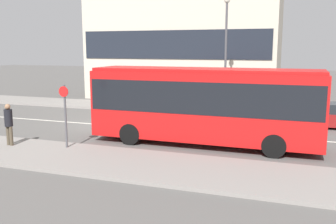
{
  "coord_description": "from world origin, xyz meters",
  "views": [
    {
      "loc": [
        9.86,
        -18.37,
        4.29
      ],
      "look_at": [
        4.18,
        -2.09,
        1.33
      ],
      "focal_mm": 40.0,
      "sensor_mm": 36.0,
      "label": 1
    }
  ],
  "objects_px": {
    "city_bus": "(204,101)",
    "street_lamp": "(226,44)",
    "parked_car_0": "(324,116)",
    "pedestrian_near_stop": "(9,122)",
    "bus_stop_sign": "(65,111)"
  },
  "relations": [
    {
      "from": "street_lamp",
      "to": "pedestrian_near_stop",
      "type": "bearing_deg",
      "value": -123.26
    },
    {
      "from": "city_bus",
      "to": "parked_car_0",
      "type": "distance_m",
      "value": 8.04
    },
    {
      "from": "street_lamp",
      "to": "bus_stop_sign",
      "type": "bearing_deg",
      "value": -114.11
    },
    {
      "from": "pedestrian_near_stop",
      "to": "parked_car_0",
      "type": "bearing_deg",
      "value": 47.63
    },
    {
      "from": "parked_car_0",
      "to": "bus_stop_sign",
      "type": "relative_size",
      "value": 1.54
    },
    {
      "from": "bus_stop_sign",
      "to": "street_lamp",
      "type": "xyz_separation_m",
      "value": [
        4.72,
        10.55,
        2.84
      ]
    },
    {
      "from": "street_lamp",
      "to": "city_bus",
      "type": "bearing_deg",
      "value": -86.08
    },
    {
      "from": "city_bus",
      "to": "bus_stop_sign",
      "type": "xyz_separation_m",
      "value": [
        -5.25,
        -2.87,
        -0.27
      ]
    },
    {
      "from": "city_bus",
      "to": "bus_stop_sign",
      "type": "bearing_deg",
      "value": -149.16
    },
    {
      "from": "parked_car_0",
      "to": "pedestrian_near_stop",
      "type": "relative_size",
      "value": 2.27
    },
    {
      "from": "parked_car_0",
      "to": "bus_stop_sign",
      "type": "bearing_deg",
      "value": -140.36
    },
    {
      "from": "city_bus",
      "to": "street_lamp",
      "type": "xyz_separation_m",
      "value": [
        -0.53,
        7.68,
        2.56
      ]
    },
    {
      "from": "city_bus",
      "to": "street_lamp",
      "type": "distance_m",
      "value": 8.11
    },
    {
      "from": "pedestrian_near_stop",
      "to": "street_lamp",
      "type": "bearing_deg",
      "value": 69.12
    },
    {
      "from": "city_bus",
      "to": "bus_stop_sign",
      "type": "distance_m",
      "value": 5.99
    }
  ]
}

